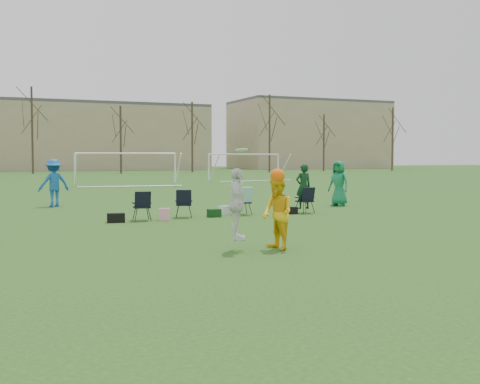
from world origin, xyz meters
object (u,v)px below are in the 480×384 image
fielder_green_far (339,183)px  center_contest (261,209)px  goal_mid (126,160)px  goal_right (245,160)px  fielder_blue (54,183)px

fielder_green_far → center_contest: center_contest is taller
center_contest → goal_mid: size_ratio=0.31×
goal_right → fielder_green_far: bearing=-113.0°
fielder_green_far → goal_right: goal_right is taller
fielder_blue → center_contest: center_contest is taller
fielder_blue → fielder_green_far: size_ratio=1.03×
goal_right → center_contest: bearing=-120.6°
fielder_blue → center_contest: (3.05, -14.39, -0.08)m
fielder_green_far → goal_mid: 22.26m
goal_mid → goal_right: size_ratio=1.01×
center_contest → goal_mid: (3.73, 31.84, 1.00)m
center_contest → goal_mid: goal_mid is taller
goal_mid → goal_right: (12.00, 6.00, 0.00)m
fielder_blue → fielder_green_far: fielder_blue is taller
center_contest → goal_right: goal_right is taller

